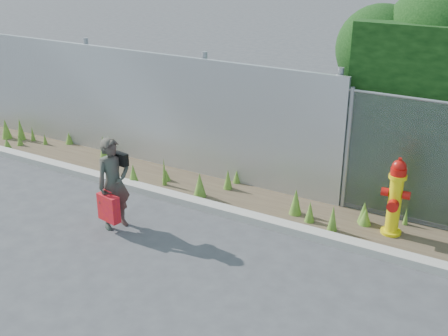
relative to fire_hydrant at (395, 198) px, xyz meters
name	(u,v)px	position (x,y,z in m)	size (l,w,h in m)	color
ground	(190,277)	(-1.99, -2.49, -0.60)	(80.00, 80.00, 0.00)	#3C3C3E
curb	(253,218)	(-1.99, -0.69, -0.54)	(16.00, 0.22, 0.12)	#A8A297
weed_strip	(274,200)	(-1.94, -0.05, -0.47)	(16.00, 1.30, 0.54)	#493A2A
corrugated_fence	(135,106)	(-5.24, 0.52, 0.50)	(8.50, 0.21, 2.30)	#B0B2B7
fire_hydrant	(395,198)	(0.00, 0.00, 0.00)	(0.42, 0.37, 1.24)	yellow
woman	(114,184)	(-3.75, -1.89, 0.12)	(0.53, 0.35, 1.45)	#0D5743
red_tote_bag	(109,208)	(-3.73, -2.07, -0.20)	(0.38, 0.14, 0.50)	#BD0A2F
black_shoulder_bag	(121,159)	(-3.69, -1.77, 0.50)	(0.25, 0.10, 0.19)	black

